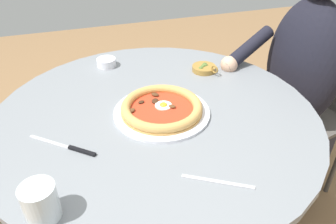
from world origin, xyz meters
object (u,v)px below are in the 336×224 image
Objects in this scene: steak_knife at (72,148)px; diner_person at (292,107)px; olive_pan at (204,68)px; water_glass at (41,204)px; cafe_chair_diner at (313,98)px; dining_table at (156,142)px; fork_utensil at (218,182)px; pizza_on_plate at (162,109)px; ramekin_capers at (106,62)px.

diner_person reaches higher than steak_knife.
diner_person is (0.43, -0.06, -0.24)m from olive_pan.
water_glass reaches higher than steak_knife.
steak_knife is 1.04m from diner_person.
steak_knife is 1.18m from cafe_chair_diner.
diner_person is at bearing 25.00° from water_glass.
cafe_chair_diner is at bearing 13.25° from dining_table.
diner_person is at bearing 15.53° from steak_knife.
water_glass is at bearing -138.41° from olive_pan.
water_glass reaches higher than olive_pan.
steak_knife is 1.55× the size of olive_pan.
diner_person reaches higher than fork_utensil.
pizza_on_plate is at bearing -165.30° from diner_person.
cafe_chair_diner is (0.14, 0.03, 0.01)m from diner_person.
ramekin_capers is at bearing 106.34° from pizza_on_plate.
steak_knife is at bearing -164.82° from cafe_chair_diner.
steak_knife is 0.42m from fork_utensil.
water_glass is at bearing -155.00° from diner_person.
olive_pan is at bearing -23.79° from ramekin_capers.
diner_person is 1.35× the size of cafe_chair_diner.
water_glass is at bearing -108.99° from steak_knife.
steak_knife is 1.10× the size of fork_utensil.
diner_person is (0.68, 0.18, -0.24)m from pizza_on_plate.
olive_pan is 0.49m from diner_person.
steak_knife is at bearing 144.66° from fork_utensil.
pizza_on_plate reaches higher than ramekin_capers.
pizza_on_plate is at bearing -136.30° from olive_pan.
dining_table is 0.32m from steak_knife.
pizza_on_plate is at bearing -73.66° from ramekin_capers.
olive_pan is (0.25, 0.24, -0.01)m from pizza_on_plate.
pizza_on_plate is 1.75× the size of steak_knife.
fork_utensil reaches higher than dining_table.
cafe_chair_diner is (0.57, -0.03, -0.23)m from olive_pan.
water_glass is at bearing 176.73° from fork_utensil.
dining_table is at bearing -75.90° from ramekin_capers.
pizza_on_plate is 3.48× the size of water_glass.
steak_knife is 0.53m from ramekin_capers.
dining_table is 11.85× the size of water_glass.
cafe_chair_diner is at bearing 14.35° from pizza_on_plate.
water_glass is 0.78× the size of olive_pan.
dining_table is 0.38m from fork_utensil.
ramekin_capers is 0.76m from fork_utensil.
dining_table is at bearing -139.91° from olive_pan.
fork_utensil is at bearing -109.53° from olive_pan.
olive_pan is 0.71× the size of fork_utensil.
steak_knife is (-0.28, -0.10, 0.13)m from dining_table.
fork_utensil is (0.17, -0.74, -0.02)m from ramekin_capers.
cafe_chair_diner is (0.84, 0.20, -0.09)m from dining_table.
water_glass is at bearing -137.29° from dining_table.
steak_knife is 0.21× the size of cafe_chair_diner.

